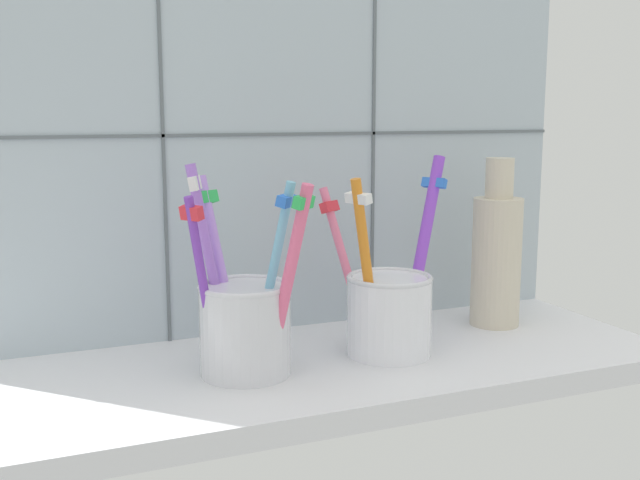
{
  "coord_description": "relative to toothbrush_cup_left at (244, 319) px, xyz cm",
  "views": [
    {
      "loc": [
        -24.29,
        -58.77,
        23.55
      ],
      "look_at": [
        0.0,
        -0.57,
        12.83
      ],
      "focal_mm": 42.71,
      "sensor_mm": 36.0,
      "label": 1
    }
  ],
  "objects": [
    {
      "name": "toothbrush_cup_left",
      "position": [
        0.0,
        0.0,
        0.0
      ],
      "size": [
        9.92,
        10.87,
        17.4
      ],
      "color": "silver",
      "rests_on": "counter_slab"
    },
    {
      "name": "toothbrush_cup_right",
      "position": [
        13.51,
        0.19,
        -0.38
      ],
      "size": [
        12.59,
        11.11,
        17.47
      ],
      "color": "white",
      "rests_on": "counter_slab"
    },
    {
      "name": "tile_wall_back",
      "position": [
        6.74,
        12.57,
        15.86
      ],
      "size": [
        64.0,
        2.2,
        45.0
      ],
      "color": "#B2C1CC",
      "rests_on": "ground"
    },
    {
      "name": "ceramic_vase",
      "position": [
        27.91,
        4.44,
        2.61
      ],
      "size": [
        4.94,
        4.94,
        16.98
      ],
      "color": "beige",
      "rests_on": "counter_slab"
    },
    {
      "name": "counter_slab",
      "position": [
        6.74,
        0.57,
        -5.64
      ],
      "size": [
        64.0,
        22.0,
        2.0
      ],
      "primitive_type": "cube",
      "color": "silver",
      "rests_on": "ground"
    }
  ]
}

